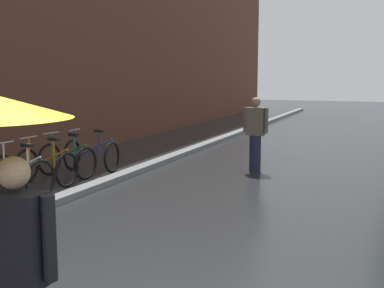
{
  "coord_description": "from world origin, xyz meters",
  "views": [
    {
      "loc": [
        2.01,
        -2.82,
        2.17
      ],
      "look_at": [
        -0.18,
        2.56,
        1.35
      ],
      "focal_mm": 45.94,
      "sensor_mm": 36.0,
      "label": 1
    }
  ],
  "objects_px": {
    "parked_bicycle_3": "(46,166)",
    "litter_bin": "(4,227)",
    "parked_bicycle_5": "(92,155)",
    "parked_bicycle_4": "(67,160)",
    "parked_bicycle_2": "(21,175)",
    "pedestrian_walking_midground": "(255,134)"
  },
  "relations": [
    {
      "from": "parked_bicycle_4",
      "to": "parked_bicycle_5",
      "type": "distance_m",
      "value": 0.79
    },
    {
      "from": "parked_bicycle_3",
      "to": "parked_bicycle_5",
      "type": "height_order",
      "value": "same"
    },
    {
      "from": "litter_bin",
      "to": "pedestrian_walking_midground",
      "type": "xyz_separation_m",
      "value": [
        1.26,
        6.44,
        0.43
      ]
    },
    {
      "from": "parked_bicycle_5",
      "to": "litter_bin",
      "type": "distance_m",
      "value": 5.5
    },
    {
      "from": "parked_bicycle_2",
      "to": "parked_bicycle_3",
      "type": "distance_m",
      "value": 0.85
    },
    {
      "from": "parked_bicycle_4",
      "to": "litter_bin",
      "type": "xyz_separation_m",
      "value": [
        2.27,
        -4.28,
        0.05
      ]
    },
    {
      "from": "parked_bicycle_5",
      "to": "litter_bin",
      "type": "bearing_deg",
      "value": -66.77
    },
    {
      "from": "parked_bicycle_5",
      "to": "pedestrian_walking_midground",
      "type": "height_order",
      "value": "pedestrian_walking_midground"
    },
    {
      "from": "parked_bicycle_3",
      "to": "pedestrian_walking_midground",
      "type": "relative_size",
      "value": 0.66
    },
    {
      "from": "pedestrian_walking_midground",
      "to": "parked_bicycle_2",
      "type": "bearing_deg",
      "value": -131.79
    },
    {
      "from": "pedestrian_walking_midground",
      "to": "litter_bin",
      "type": "bearing_deg",
      "value": -101.1
    },
    {
      "from": "parked_bicycle_2",
      "to": "parked_bicycle_4",
      "type": "relative_size",
      "value": 1.02
    },
    {
      "from": "parked_bicycle_2",
      "to": "parked_bicycle_5",
      "type": "bearing_deg",
      "value": 91.49
    },
    {
      "from": "pedestrian_walking_midground",
      "to": "parked_bicycle_4",
      "type": "bearing_deg",
      "value": -148.52
    },
    {
      "from": "parked_bicycle_2",
      "to": "litter_bin",
      "type": "xyz_separation_m",
      "value": [
        2.11,
        -2.67,
        0.05
      ]
    },
    {
      "from": "parked_bicycle_3",
      "to": "litter_bin",
      "type": "relative_size",
      "value": 1.31
    },
    {
      "from": "parked_bicycle_4",
      "to": "litter_bin",
      "type": "distance_m",
      "value": 4.84
    },
    {
      "from": "parked_bicycle_2",
      "to": "parked_bicycle_3",
      "type": "bearing_deg",
      "value": 96.58
    },
    {
      "from": "parked_bicycle_2",
      "to": "pedestrian_walking_midground",
      "type": "height_order",
      "value": "pedestrian_walking_midground"
    },
    {
      "from": "parked_bicycle_5",
      "to": "pedestrian_walking_midground",
      "type": "relative_size",
      "value": 0.67
    },
    {
      "from": "parked_bicycle_4",
      "to": "parked_bicycle_3",
      "type": "bearing_deg",
      "value": -85.13
    },
    {
      "from": "parked_bicycle_4",
      "to": "parked_bicycle_5",
      "type": "relative_size",
      "value": 1.03
    }
  ]
}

